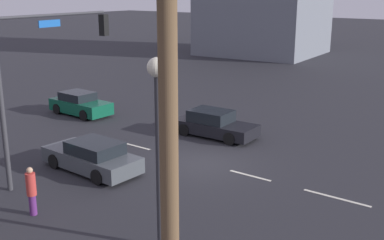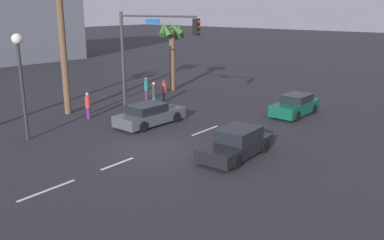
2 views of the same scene
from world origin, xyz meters
name	(u,v)px [view 1 (image 1 of 2)]	position (x,y,z in m)	size (l,w,h in m)	color
ground_plane	(202,163)	(0.00, 0.00, 0.00)	(220.00, 220.00, 0.00)	#28282D
lane_stripe_2	(336,198)	(-6.12, 0.00, 0.01)	(2.55, 0.14, 0.01)	silver
lane_stripe_3	(250,176)	(-2.45, 0.00, 0.01)	(1.93, 0.14, 0.01)	silver
lane_stripe_4	(131,145)	(4.33, 0.00, 0.01)	(2.46, 0.14, 0.01)	silver
car_0	(92,157)	(3.23, 3.47, 0.62)	(4.60, 2.08, 1.32)	#474C51
car_2	(214,124)	(1.88, -3.72, 0.62)	(4.47, 2.03, 1.36)	black
car_3	(80,104)	(10.97, -2.51, 0.64)	(4.11, 1.90, 1.38)	#0F5138
traffic_signal	(41,64)	(4.41, 4.77, 4.59)	(0.79, 6.11, 6.71)	#38383D
streetlamp	(158,117)	(-3.11, 6.51, 4.04)	(0.56, 0.56, 5.70)	#2D2D33
pedestrian_2	(31,190)	(1.74, 7.51, 0.91)	(0.47, 0.47, 1.73)	#59266B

